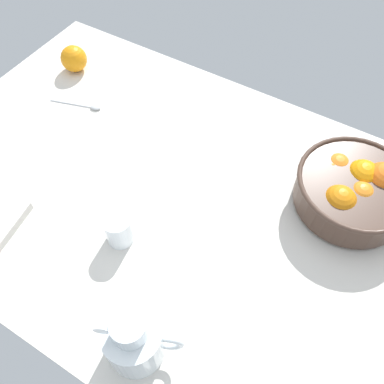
# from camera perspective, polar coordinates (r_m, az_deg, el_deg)

# --- Properties ---
(ground_plane) EXTENTS (1.49, 0.93, 0.03)m
(ground_plane) POSITION_cam_1_polar(r_m,az_deg,el_deg) (1.06, -1.32, -1.41)
(ground_plane) COLOR silver
(fruit_bowl) EXTENTS (0.28, 0.28, 0.12)m
(fruit_bowl) POSITION_cam_1_polar(r_m,az_deg,el_deg) (1.06, 21.43, 0.36)
(fruit_bowl) COLOR #473328
(fruit_bowl) RESTS_ON ground_plane
(juice_pitcher) EXTENTS (0.15, 0.12, 0.17)m
(juice_pitcher) POSITION_cam_1_polar(r_m,az_deg,el_deg) (0.84, -7.99, -19.76)
(juice_pitcher) COLOR white
(juice_pitcher) RESTS_ON ground_plane
(juice_glass) EXTENTS (0.06, 0.06, 0.08)m
(juice_glass) POSITION_cam_1_polar(r_m,az_deg,el_deg) (0.97, -10.10, -5.24)
(juice_glass) COLOR white
(juice_glass) RESTS_ON ground_plane
(loose_orange_1) EXTENTS (0.08, 0.08, 0.08)m
(loose_orange_1) POSITION_cam_1_polar(r_m,az_deg,el_deg) (1.42, -16.06, 17.33)
(loose_orange_1) COLOR orange
(loose_orange_1) RESTS_ON ground_plane
(spoon) EXTENTS (0.16, 0.06, 0.01)m
(spoon) POSITION_cam_1_polar(r_m,az_deg,el_deg) (1.30, -14.77, 11.54)
(spoon) COLOR silver
(spoon) RESTS_ON ground_plane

